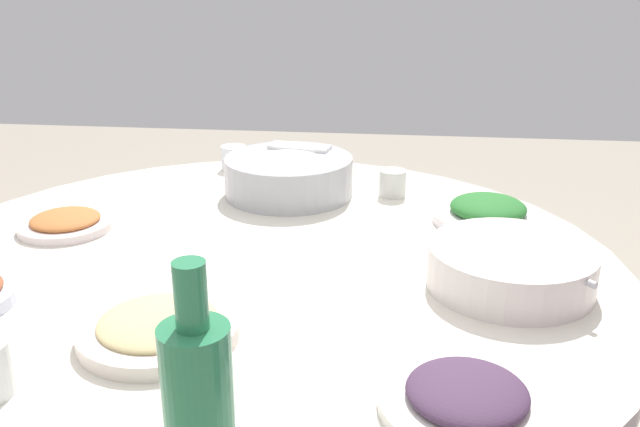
{
  "coord_description": "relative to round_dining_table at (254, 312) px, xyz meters",
  "views": [
    {
      "loc": [
        0.26,
        -1.16,
        1.29
      ],
      "look_at": [
        0.12,
        0.09,
        0.82
      ],
      "focal_mm": 39.03,
      "sensor_mm": 36.0,
      "label": 1
    }
  ],
  "objects": [
    {
      "name": "dish_tofu_braise",
      "position": [
        -0.42,
        0.12,
        0.12
      ],
      "size": [
        0.19,
        0.19,
        0.04
      ],
      "color": "silver",
      "rests_on": "round_dining_table"
    },
    {
      "name": "dish_eggplant",
      "position": [
        0.36,
        -0.41,
        0.12
      ],
      "size": [
        0.22,
        0.22,
        0.04
      ],
      "color": "white",
      "rests_on": "round_dining_table"
    },
    {
      "name": "rice_bowl",
      "position": [
        0.01,
        0.4,
        0.15
      ],
      "size": [
        0.3,
        0.3,
        0.1
      ],
      "color": "#B2B5BA",
      "rests_on": "round_dining_table"
    },
    {
      "name": "green_bottle",
      "position": [
        0.07,
        -0.59,
        0.21
      ],
      "size": [
        0.07,
        0.07,
        0.27
      ],
      "color": "#2E8053",
      "rests_on": "round_dining_table"
    },
    {
      "name": "soup_bowl",
      "position": [
        0.46,
        -0.05,
        0.14
      ],
      "size": [
        0.28,
        0.28,
        0.07
      ],
      "color": "silver",
      "rests_on": "round_dining_table"
    },
    {
      "name": "dish_noodles",
      "position": [
        -0.08,
        -0.28,
        0.12
      ],
      "size": [
        0.24,
        0.24,
        0.04
      ],
      "color": "silver",
      "rests_on": "round_dining_table"
    },
    {
      "name": "tea_cup_far",
      "position": [
        -0.17,
        0.59,
        0.14
      ],
      "size": [
        0.07,
        0.07,
        0.06
      ],
      "primitive_type": "cylinder",
      "color": "white",
      "rests_on": "round_dining_table"
    },
    {
      "name": "round_dining_table",
      "position": [
        0.0,
        0.0,
        0.0
      ],
      "size": [
        1.39,
        1.39,
        0.74
      ],
      "color": "#99999E",
      "rests_on": "ground"
    },
    {
      "name": "dish_greens",
      "position": [
        0.46,
        0.26,
        0.13
      ],
      "size": [
        0.23,
        0.23,
        0.06
      ],
      "color": "white",
      "rests_on": "round_dining_table"
    },
    {
      "name": "tea_cup_side",
      "position": [
        0.25,
        0.41,
        0.14
      ],
      "size": [
        0.06,
        0.06,
        0.06
      ],
      "primitive_type": "cylinder",
      "color": "silver",
      "rests_on": "round_dining_table"
    }
  ]
}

